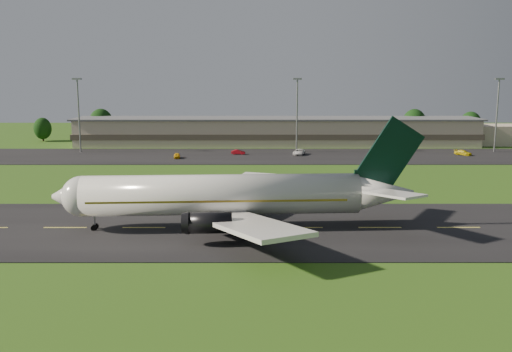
{
  "coord_description": "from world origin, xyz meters",
  "views": [
    {
      "loc": [
        -6.39,
        -77.07,
        21.06
      ],
      "look_at": [
        -6.32,
        8.0,
        6.0
      ],
      "focal_mm": 40.0,
      "sensor_mm": 36.0,
      "label": 1
    }
  ],
  "objects_px": {
    "service_vehicle_c": "(299,152)",
    "light_mast_east": "(497,106)",
    "terminal": "(297,132)",
    "service_vehicle_b": "(238,152)",
    "light_mast_west": "(78,106)",
    "light_mast_centre": "(297,106)",
    "service_vehicle_a": "(177,156)",
    "airliner": "(228,196)",
    "service_vehicle_d": "(463,153)"
  },
  "relations": [
    {
      "from": "service_vehicle_a",
      "to": "service_vehicle_d",
      "type": "relative_size",
      "value": 0.84
    },
    {
      "from": "terminal",
      "to": "light_mast_west",
      "type": "distance_m",
      "value": 64.1
    },
    {
      "from": "light_mast_east",
      "to": "service_vehicle_b",
      "type": "height_order",
      "value": "light_mast_east"
    },
    {
      "from": "airliner",
      "to": "service_vehicle_d",
      "type": "relative_size",
      "value": 11.07
    },
    {
      "from": "light_mast_west",
      "to": "light_mast_east",
      "type": "xyz_separation_m",
      "value": [
        115.0,
        0.0,
        0.0
      ]
    },
    {
      "from": "airliner",
      "to": "terminal",
      "type": "height_order",
      "value": "airliner"
    },
    {
      "from": "light_mast_west",
      "to": "light_mast_east",
      "type": "height_order",
      "value": "same"
    },
    {
      "from": "light_mast_centre",
      "to": "service_vehicle_a",
      "type": "relative_size",
      "value": 5.23
    },
    {
      "from": "service_vehicle_a",
      "to": "light_mast_centre",
      "type": "bearing_deg",
      "value": 13.2
    },
    {
      "from": "light_mast_west",
      "to": "service_vehicle_d",
      "type": "distance_m",
      "value": 104.82
    },
    {
      "from": "terminal",
      "to": "light_mast_east",
      "type": "xyz_separation_m",
      "value": [
        53.6,
        -16.18,
        8.75
      ]
    },
    {
      "from": "airliner",
      "to": "service_vehicle_b",
      "type": "distance_m",
      "value": 74.87
    },
    {
      "from": "light_mast_centre",
      "to": "light_mast_east",
      "type": "bearing_deg",
      "value": 0.0
    },
    {
      "from": "light_mast_east",
      "to": "terminal",
      "type": "bearing_deg",
      "value": 163.2
    },
    {
      "from": "airliner",
      "to": "light_mast_east",
      "type": "relative_size",
      "value": 2.52
    },
    {
      "from": "light_mast_west",
      "to": "terminal",
      "type": "bearing_deg",
      "value": 14.76
    },
    {
      "from": "airliner",
      "to": "service_vehicle_c",
      "type": "relative_size",
      "value": 9.45
    },
    {
      "from": "service_vehicle_b",
      "to": "service_vehicle_a",
      "type": "bearing_deg",
      "value": 120.4
    },
    {
      "from": "light_mast_east",
      "to": "service_vehicle_c",
      "type": "xyz_separation_m",
      "value": [
        -54.73,
        -6.09,
        -11.88
      ]
    },
    {
      "from": "light_mast_centre",
      "to": "light_mast_east",
      "type": "height_order",
      "value": "same"
    },
    {
      "from": "light_mast_west",
      "to": "service_vehicle_b",
      "type": "distance_m",
      "value": 45.86
    },
    {
      "from": "terminal",
      "to": "service_vehicle_b",
      "type": "bearing_deg",
      "value": -129.24
    },
    {
      "from": "service_vehicle_a",
      "to": "service_vehicle_c",
      "type": "xyz_separation_m",
      "value": [
        31.83,
        6.3,
        0.09
      ]
    },
    {
      "from": "service_vehicle_a",
      "to": "service_vehicle_d",
      "type": "bearing_deg",
      "value": -4.02
    },
    {
      "from": "airliner",
      "to": "light_mast_east",
      "type": "bearing_deg",
      "value": 45.5
    },
    {
      "from": "light_mast_centre",
      "to": "service_vehicle_b",
      "type": "height_order",
      "value": "light_mast_centre"
    },
    {
      "from": "light_mast_centre",
      "to": "light_mast_east",
      "type": "xyz_separation_m",
      "value": [
        55.0,
        0.0,
        0.0
      ]
    },
    {
      "from": "light_mast_centre",
      "to": "service_vehicle_a",
      "type": "height_order",
      "value": "light_mast_centre"
    },
    {
      "from": "service_vehicle_c",
      "to": "service_vehicle_d",
      "type": "distance_m",
      "value": 43.65
    },
    {
      "from": "light_mast_centre",
      "to": "service_vehicle_d",
      "type": "xyz_separation_m",
      "value": [
        43.91,
        -6.83,
        -11.97
      ]
    },
    {
      "from": "service_vehicle_a",
      "to": "service_vehicle_b",
      "type": "height_order",
      "value": "service_vehicle_a"
    },
    {
      "from": "terminal",
      "to": "service_vehicle_c",
      "type": "xyz_separation_m",
      "value": [
        -1.14,
        -22.28,
        -3.14
      ]
    },
    {
      "from": "light_mast_west",
      "to": "light_mast_centre",
      "type": "relative_size",
      "value": 1.0
    },
    {
      "from": "light_mast_east",
      "to": "service_vehicle_a",
      "type": "distance_m",
      "value": 88.26
    },
    {
      "from": "terminal",
      "to": "light_mast_east",
      "type": "bearing_deg",
      "value": -16.8
    },
    {
      "from": "light_mast_west",
      "to": "service_vehicle_c",
      "type": "distance_m",
      "value": 61.73
    },
    {
      "from": "service_vehicle_d",
      "to": "service_vehicle_a",
      "type": "bearing_deg",
      "value": 141.36
    },
    {
      "from": "service_vehicle_b",
      "to": "service_vehicle_d",
      "type": "height_order",
      "value": "service_vehicle_d"
    },
    {
      "from": "light_mast_east",
      "to": "service_vehicle_d",
      "type": "xyz_separation_m",
      "value": [
        -11.09,
        -6.83,
        -11.97
      ]
    },
    {
      "from": "airliner",
      "to": "service_vehicle_a",
      "type": "distance_m",
      "value": 69.61
    },
    {
      "from": "service_vehicle_c",
      "to": "light_mast_east",
      "type": "bearing_deg",
      "value": 22.61
    },
    {
      "from": "light_mast_centre",
      "to": "light_mast_west",
      "type": "bearing_deg",
      "value": 180.0
    },
    {
      "from": "terminal",
      "to": "airliner",
      "type": "bearing_deg",
      "value": -99.83
    },
    {
      "from": "service_vehicle_c",
      "to": "service_vehicle_a",
      "type": "bearing_deg",
      "value": -152.55
    },
    {
      "from": "service_vehicle_c",
      "to": "light_mast_west",
      "type": "bearing_deg",
      "value": -169.51
    },
    {
      "from": "terminal",
      "to": "light_mast_east",
      "type": "height_order",
      "value": "light_mast_east"
    },
    {
      "from": "service_vehicle_a",
      "to": "light_mast_west",
      "type": "bearing_deg",
      "value": 148.23
    },
    {
      "from": "light_mast_west",
      "to": "light_mast_east",
      "type": "relative_size",
      "value": 1.0
    },
    {
      "from": "light_mast_west",
      "to": "service_vehicle_b",
      "type": "xyz_separation_m",
      "value": [
        43.95,
        -5.19,
        -12.02
      ]
    },
    {
      "from": "service_vehicle_b",
      "to": "service_vehicle_c",
      "type": "relative_size",
      "value": 0.69
    }
  ]
}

